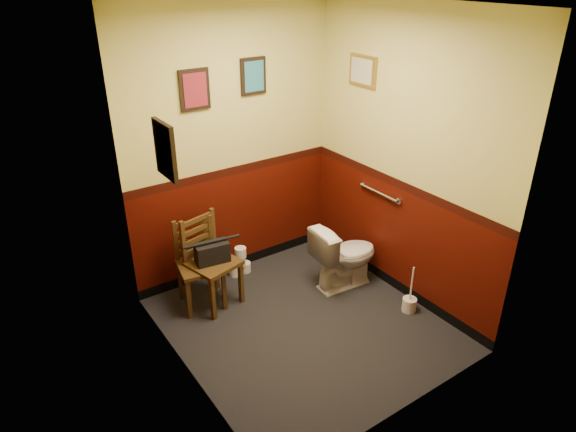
# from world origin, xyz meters

# --- Properties ---
(floor) EXTENTS (2.20, 2.40, 0.00)m
(floor) POSITION_xyz_m (0.00, 0.00, 0.00)
(floor) COLOR black
(floor) RESTS_ON ground
(ceiling) EXTENTS (2.20, 2.40, 0.00)m
(ceiling) POSITION_xyz_m (0.00, 0.00, 2.70)
(ceiling) COLOR silver
(ceiling) RESTS_ON ground
(wall_back) EXTENTS (2.20, 0.00, 2.70)m
(wall_back) POSITION_xyz_m (0.00, 1.20, 1.35)
(wall_back) COLOR #3E0B04
(wall_back) RESTS_ON ground
(wall_front) EXTENTS (2.20, 0.00, 2.70)m
(wall_front) POSITION_xyz_m (0.00, -1.20, 1.35)
(wall_front) COLOR #3E0B04
(wall_front) RESTS_ON ground
(wall_left) EXTENTS (0.00, 2.40, 2.70)m
(wall_left) POSITION_xyz_m (-1.10, 0.00, 1.35)
(wall_left) COLOR #3E0B04
(wall_left) RESTS_ON ground
(wall_right) EXTENTS (0.00, 2.40, 2.70)m
(wall_right) POSITION_xyz_m (1.10, 0.00, 1.35)
(wall_right) COLOR #3E0B04
(wall_right) RESTS_ON ground
(grab_bar) EXTENTS (0.05, 0.56, 0.06)m
(grab_bar) POSITION_xyz_m (1.07, 0.25, 0.95)
(grab_bar) COLOR silver
(grab_bar) RESTS_ON wall_right
(framed_print_back_a) EXTENTS (0.28, 0.04, 0.36)m
(framed_print_back_a) POSITION_xyz_m (-0.35, 1.18, 1.95)
(framed_print_back_a) COLOR black
(framed_print_back_a) RESTS_ON wall_back
(framed_print_back_b) EXTENTS (0.26, 0.04, 0.34)m
(framed_print_back_b) POSITION_xyz_m (0.25, 1.18, 2.00)
(framed_print_back_b) COLOR black
(framed_print_back_b) RESTS_ON wall_back
(framed_print_left) EXTENTS (0.04, 0.30, 0.38)m
(framed_print_left) POSITION_xyz_m (-1.08, 0.10, 1.85)
(framed_print_left) COLOR black
(framed_print_left) RESTS_ON wall_left
(framed_print_right) EXTENTS (0.04, 0.34, 0.28)m
(framed_print_right) POSITION_xyz_m (1.08, 0.60, 2.05)
(framed_print_right) COLOR olive
(framed_print_right) RESTS_ON wall_right
(toilet) EXTENTS (0.71, 0.43, 0.67)m
(toilet) POSITION_xyz_m (0.72, 0.30, 0.33)
(toilet) COLOR white
(toilet) RESTS_ON floor
(toilet_brush) EXTENTS (0.13, 0.13, 0.48)m
(toilet_brush) POSITION_xyz_m (0.94, -0.39, 0.08)
(toilet_brush) COLOR silver
(toilet_brush) RESTS_ON floor
(chair_left) EXTENTS (0.46, 0.46, 0.84)m
(chair_left) POSITION_xyz_m (-0.60, 0.85, 0.42)
(chair_left) COLOR #452F14
(chair_left) RESTS_ON floor
(chair_right) EXTENTS (0.50, 0.50, 0.89)m
(chair_right) POSITION_xyz_m (-0.51, 0.79, 0.44)
(chair_right) COLOR #452F14
(chair_right) RESTS_ON floor
(handbag) EXTENTS (0.32, 0.19, 0.22)m
(handbag) POSITION_xyz_m (-0.50, 0.75, 0.56)
(handbag) COLOR black
(handbag) RESTS_ON chair_right
(tp_stack) EXTENTS (0.25, 0.15, 0.32)m
(tp_stack) POSITION_xyz_m (-0.05, 1.06, 0.13)
(tp_stack) COLOR silver
(tp_stack) RESTS_ON floor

